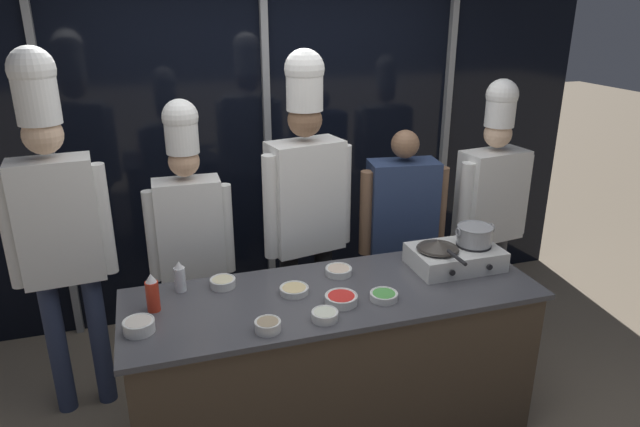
# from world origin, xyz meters

# --- Properties ---
(window_wall_back) EXTENTS (5.19, 0.09, 2.70)m
(window_wall_back) POSITION_xyz_m (0.00, 1.58, 1.35)
(window_wall_back) COLOR black
(window_wall_back) RESTS_ON ground_plane
(demo_counter) EXTENTS (2.17, 0.74, 0.88)m
(demo_counter) POSITION_xyz_m (0.00, 0.00, 0.44)
(demo_counter) COLOR #4C3D2D
(demo_counter) RESTS_ON ground_plane
(portable_stove) EXTENTS (0.50, 0.34, 0.13)m
(portable_stove) POSITION_xyz_m (0.76, 0.09, 0.94)
(portable_stove) COLOR silver
(portable_stove) RESTS_ON demo_counter
(frying_pan) EXTENTS (0.24, 0.41, 0.05)m
(frying_pan) POSITION_xyz_m (0.64, 0.08, 1.03)
(frying_pan) COLOR #38332D
(frying_pan) RESTS_ON portable_stove
(stock_pot) EXTENTS (0.23, 0.20, 0.11)m
(stock_pot) POSITION_xyz_m (0.87, 0.09, 1.07)
(stock_pot) COLOR #93969B
(stock_pot) RESTS_ON portable_stove
(squeeze_bottle_clear) EXTENTS (0.06, 0.06, 0.17)m
(squeeze_bottle_clear) POSITION_xyz_m (-0.76, 0.26, 0.96)
(squeeze_bottle_clear) COLOR white
(squeeze_bottle_clear) RESTS_ON demo_counter
(squeeze_bottle_chili) EXTENTS (0.06, 0.06, 0.20)m
(squeeze_bottle_chili) POSITION_xyz_m (-0.91, 0.09, 0.98)
(squeeze_bottle_chili) COLOR red
(squeeze_bottle_chili) RESTS_ON demo_counter
(prep_bowl_mushrooms) EXTENTS (0.12, 0.12, 0.05)m
(prep_bowl_mushrooms) POSITION_xyz_m (-0.41, -0.26, 0.91)
(prep_bowl_mushrooms) COLOR white
(prep_bowl_mushrooms) RESTS_ON demo_counter
(prep_bowl_bell_pepper) EXTENTS (0.17, 0.17, 0.05)m
(prep_bowl_bell_pepper) POSITION_xyz_m (-0.01, -0.12, 0.91)
(prep_bowl_bell_pepper) COLOR white
(prep_bowl_bell_pepper) RESTS_ON demo_counter
(prep_bowl_chicken) EXTENTS (0.15, 0.15, 0.04)m
(prep_bowl_chicken) POSITION_xyz_m (0.09, 0.19, 0.91)
(prep_bowl_chicken) COLOR white
(prep_bowl_chicken) RESTS_ON demo_counter
(prep_bowl_scallions) EXTENTS (0.14, 0.14, 0.04)m
(prep_bowl_scallions) POSITION_xyz_m (0.22, -0.15, 0.91)
(prep_bowl_scallions) COLOR white
(prep_bowl_scallions) RESTS_ON demo_counter
(prep_bowl_bean_sprouts) EXTENTS (0.13, 0.13, 0.05)m
(prep_bowl_bean_sprouts) POSITION_xyz_m (-0.13, -0.25, 0.91)
(prep_bowl_bean_sprouts) COLOR white
(prep_bowl_bean_sprouts) RESTS_ON demo_counter
(prep_bowl_noodles) EXTENTS (0.14, 0.14, 0.05)m
(prep_bowl_noodles) POSITION_xyz_m (-0.55, 0.24, 0.91)
(prep_bowl_noodles) COLOR white
(prep_bowl_noodles) RESTS_ON demo_counter
(prep_bowl_ginger) EXTENTS (0.15, 0.15, 0.04)m
(prep_bowl_ginger) POSITION_xyz_m (-0.20, 0.05, 0.90)
(prep_bowl_ginger) COLOR white
(prep_bowl_ginger) RESTS_ON demo_counter
(prep_bowl_onion) EXTENTS (0.15, 0.15, 0.06)m
(prep_bowl_onion) POSITION_xyz_m (-0.98, -0.09, 0.92)
(prep_bowl_onion) COLOR white
(prep_bowl_onion) RESTS_ON demo_counter
(chef_head) EXTENTS (0.55, 0.25, 2.11)m
(chef_head) POSITION_xyz_m (-1.36, 0.65, 1.25)
(chef_head) COLOR #2D3856
(chef_head) RESTS_ON ground_plane
(chef_sous) EXTENTS (0.51, 0.21, 1.81)m
(chef_sous) POSITION_xyz_m (-0.66, 0.72, 1.06)
(chef_sous) COLOR #4C4C51
(chef_sous) RESTS_ON ground_plane
(chef_line) EXTENTS (0.58, 0.31, 2.07)m
(chef_line) POSITION_xyz_m (0.04, 0.66, 1.21)
(chef_line) COLOR #232326
(chef_line) RESTS_ON ground_plane
(person_guest) EXTENTS (0.58, 0.29, 1.56)m
(person_guest) POSITION_xyz_m (0.70, 0.67, 0.94)
(person_guest) COLOR #2D3856
(person_guest) RESTS_ON ground_plane
(chef_pastry) EXTENTS (0.58, 0.29, 1.85)m
(chef_pastry) POSITION_xyz_m (1.35, 0.65, 1.06)
(chef_pastry) COLOR #4C4C51
(chef_pastry) RESTS_ON ground_plane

